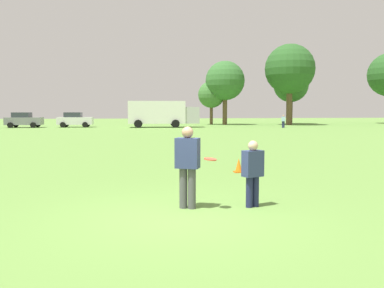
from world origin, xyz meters
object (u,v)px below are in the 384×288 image
(player_defender, at_px, (253,170))
(frisbee, at_px, (210,159))
(player_thrower, at_px, (188,163))
(bystander_sideline_watcher, at_px, (283,121))
(parked_car_center, at_px, (75,120))
(parked_car_mid_left, at_px, (24,120))
(box_truck, at_px, (162,113))
(traffic_cone, at_px, (239,166))

(player_defender, bearing_deg, frisbee, -172.42)
(player_thrower, distance_m, bystander_sideline_watcher, 41.67)
(parked_car_center, bearing_deg, player_thrower, -80.09)
(player_defender, xyz_separation_m, parked_car_center, (-9.09, 43.89, 0.11))
(player_defender, relative_size, bystander_sideline_watcher, 0.96)
(player_thrower, distance_m, parked_car_center, 44.47)
(player_thrower, height_order, parked_car_mid_left, parked_car_mid_left)
(frisbee, bearing_deg, box_truck, 86.70)
(player_defender, bearing_deg, box_truck, 88.02)
(player_thrower, relative_size, bystander_sideline_watcher, 1.16)
(player_thrower, height_order, box_truck, box_truck)
(player_thrower, distance_m, player_defender, 1.44)
(parked_car_center, bearing_deg, player_defender, -78.31)
(player_thrower, xyz_separation_m, parked_car_mid_left, (-13.60, 43.61, -0.08))
(frisbee, height_order, parked_car_center, parked_car_center)
(player_defender, distance_m, traffic_cone, 5.12)
(box_truck, xyz_separation_m, bystander_sideline_watcher, (14.05, -3.68, -0.89))
(parked_car_mid_left, distance_m, box_truck, 16.60)
(player_defender, height_order, parked_car_mid_left, parked_car_mid_left)
(parked_car_mid_left, bearing_deg, player_defender, -71.02)
(parked_car_center, relative_size, box_truck, 0.50)
(frisbee, bearing_deg, parked_car_mid_left, 107.78)
(parked_car_mid_left, relative_size, bystander_sideline_watcher, 2.80)
(bystander_sideline_watcher, bearing_deg, traffic_cone, -113.54)
(player_defender, bearing_deg, parked_car_center, 101.69)
(player_thrower, relative_size, box_truck, 0.21)
(frisbee, distance_m, traffic_cone, 5.56)
(parked_car_mid_left, distance_m, parked_car_center, 5.94)
(box_truck, bearing_deg, player_defender, -91.98)
(player_thrower, distance_m, parked_car_mid_left, 45.68)
(frisbee, height_order, traffic_cone, frisbee)
(box_truck, bearing_deg, parked_car_center, 168.98)
(player_defender, distance_m, frisbee, 1.02)
(player_thrower, bearing_deg, bystander_sideline_watcher, 66.03)
(player_defender, distance_m, parked_car_center, 44.82)
(traffic_cone, height_order, parked_car_center, parked_car_center)
(parked_car_center, distance_m, bystander_sideline_watcher, 25.25)
(frisbee, bearing_deg, bystander_sideline_watcher, 66.72)
(player_defender, bearing_deg, traffic_cone, 78.15)
(frisbee, bearing_deg, traffic_cone, 68.43)
(parked_car_center, height_order, box_truck, box_truck)
(parked_car_center, xyz_separation_m, bystander_sideline_watcher, (24.59, -5.73, -0.06))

